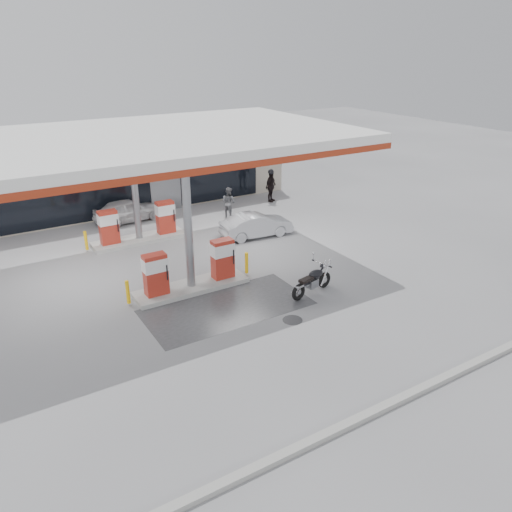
{
  "coord_description": "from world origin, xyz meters",
  "views": [
    {
      "loc": [
        -6.91,
        -14.16,
        8.87
      ],
      "look_at": [
        2.4,
        1.1,
        1.2
      ],
      "focal_mm": 35.0,
      "sensor_mm": 36.0,
      "label": 1
    }
  ],
  "objects_px": {
    "attendant": "(229,202)",
    "hatchback_silver": "(256,225)",
    "parked_motorcycle": "(312,282)",
    "biker_walking": "(271,186)",
    "pump_island_far": "(138,227)",
    "pump_island_near": "(191,273)",
    "sedan_white": "(128,210)",
    "parked_car_right": "(176,188)"
  },
  "relations": [
    {
      "from": "pump_island_far",
      "to": "parked_motorcycle",
      "type": "distance_m",
      "value": 9.53
    },
    {
      "from": "parked_motorcycle",
      "to": "attendant",
      "type": "height_order",
      "value": "attendant"
    },
    {
      "from": "pump_island_far",
      "to": "attendant",
      "type": "height_order",
      "value": "pump_island_far"
    },
    {
      "from": "hatchback_silver",
      "to": "parked_car_right",
      "type": "xyz_separation_m",
      "value": [
        -0.68,
        8.4,
        0.02
      ]
    },
    {
      "from": "pump_island_near",
      "to": "biker_walking",
      "type": "bearing_deg",
      "value": 42.34
    },
    {
      "from": "pump_island_near",
      "to": "parked_motorcycle",
      "type": "height_order",
      "value": "pump_island_near"
    },
    {
      "from": "pump_island_far",
      "to": "biker_walking",
      "type": "xyz_separation_m",
      "value": [
        9.0,
        2.2,
        0.23
      ]
    },
    {
      "from": "parked_car_right",
      "to": "pump_island_far",
      "type": "bearing_deg",
      "value": 142.76
    },
    {
      "from": "sedan_white",
      "to": "biker_walking",
      "type": "distance_m",
      "value": 8.55
    },
    {
      "from": "pump_island_far",
      "to": "sedan_white",
      "type": "height_order",
      "value": "pump_island_far"
    },
    {
      "from": "pump_island_far",
      "to": "biker_walking",
      "type": "relative_size",
      "value": 2.75
    },
    {
      "from": "attendant",
      "to": "hatchback_silver",
      "type": "height_order",
      "value": "attendant"
    },
    {
      "from": "pump_island_near",
      "to": "parked_motorcycle",
      "type": "distance_m",
      "value": 4.69
    },
    {
      "from": "pump_island_far",
      "to": "biker_walking",
      "type": "height_order",
      "value": "biker_walking"
    },
    {
      "from": "pump_island_far",
      "to": "parked_motorcycle",
      "type": "xyz_separation_m",
      "value": [
        3.81,
        -8.73,
        -0.22
      ]
    },
    {
      "from": "parked_car_right",
      "to": "sedan_white",
      "type": "bearing_deg",
      "value": 125.33
    },
    {
      "from": "parked_car_right",
      "to": "hatchback_silver",
      "type": "bearing_deg",
      "value": -175.74
    },
    {
      "from": "attendant",
      "to": "pump_island_far",
      "type": "bearing_deg",
      "value": 78.03
    },
    {
      "from": "pump_island_far",
      "to": "attendant",
      "type": "relative_size",
      "value": 3.09
    },
    {
      "from": "pump_island_far",
      "to": "biker_walking",
      "type": "distance_m",
      "value": 9.27
    },
    {
      "from": "attendant",
      "to": "parked_car_right",
      "type": "xyz_separation_m",
      "value": [
        -0.97,
        5.0,
        -0.22
      ]
    },
    {
      "from": "attendant",
      "to": "parked_car_right",
      "type": "bearing_deg",
      "value": -11.35
    },
    {
      "from": "pump_island_far",
      "to": "hatchback_silver",
      "type": "xyz_separation_m",
      "value": [
        5.18,
        -2.4,
        -0.12
      ]
    },
    {
      "from": "sedan_white",
      "to": "biker_walking",
      "type": "bearing_deg",
      "value": -102.29
    },
    {
      "from": "pump_island_near",
      "to": "pump_island_far",
      "type": "distance_m",
      "value": 6.0
    },
    {
      "from": "pump_island_far",
      "to": "sedan_white",
      "type": "bearing_deg",
      "value": 80.89
    },
    {
      "from": "biker_walking",
      "to": "parked_motorcycle",
      "type": "bearing_deg",
      "value": -143.98
    },
    {
      "from": "parked_car_right",
      "to": "pump_island_near",
      "type": "bearing_deg",
      "value": 159.08
    },
    {
      "from": "pump_island_near",
      "to": "sedan_white",
      "type": "height_order",
      "value": "pump_island_near"
    },
    {
      "from": "pump_island_near",
      "to": "pump_island_far",
      "type": "height_order",
      "value": "same"
    },
    {
      "from": "parked_motorcycle",
      "to": "biker_walking",
      "type": "bearing_deg",
      "value": 52.3
    },
    {
      "from": "sedan_white",
      "to": "attendant",
      "type": "height_order",
      "value": "attendant"
    },
    {
      "from": "hatchback_silver",
      "to": "biker_walking",
      "type": "height_order",
      "value": "biker_walking"
    },
    {
      "from": "hatchback_silver",
      "to": "sedan_white",
      "type": "bearing_deg",
      "value": 46.0
    },
    {
      "from": "parked_motorcycle",
      "to": "biker_walking",
      "type": "relative_size",
      "value": 1.15
    },
    {
      "from": "pump_island_near",
      "to": "hatchback_silver",
      "type": "relative_size",
      "value": 1.44
    },
    {
      "from": "parked_motorcycle",
      "to": "attendant",
      "type": "relative_size",
      "value": 1.3
    },
    {
      "from": "hatchback_silver",
      "to": "biker_walking",
      "type": "distance_m",
      "value": 5.99
    },
    {
      "from": "parked_motorcycle",
      "to": "parked_car_right",
      "type": "xyz_separation_m",
      "value": [
        0.69,
        14.73,
        0.12
      ]
    },
    {
      "from": "attendant",
      "to": "parked_car_right",
      "type": "relative_size",
      "value": 0.38
    },
    {
      "from": "sedan_white",
      "to": "attendant",
      "type": "xyz_separation_m",
      "value": [
        4.97,
        -2.13,
        0.21
      ]
    },
    {
      "from": "attendant",
      "to": "parked_motorcycle",
      "type": "bearing_deg",
      "value": 147.98
    }
  ]
}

